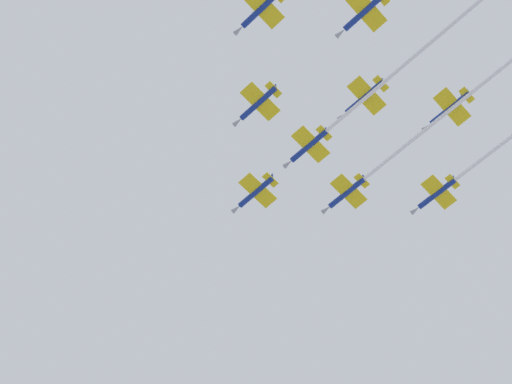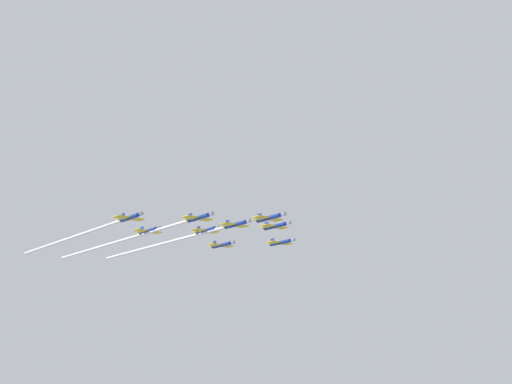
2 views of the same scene
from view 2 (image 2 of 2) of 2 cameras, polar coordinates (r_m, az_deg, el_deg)
jet_lead at (r=164.40m, az=1.10°, el=-2.14°), size 7.68×10.52×2.19m
jet_port_inner at (r=181.32m, az=1.63°, el=-2.82°), size 7.68×10.52×2.19m
jet_starboard_inner at (r=192.72m, az=-9.80°, el=-3.59°), size 11.01×86.25×2.19m
jet_port_outer at (r=196.12m, az=-6.28°, el=-3.88°), size 10.25×77.26×2.19m
jet_starboard_outer at (r=197.78m, az=2.07°, el=-4.18°), size 7.68×10.52×2.19m
jet_center_rear at (r=193.73m, az=-13.93°, el=-3.30°), size 10.10×75.50×2.19m
jet_port_trail at (r=185.45m, az=-4.12°, el=-3.17°), size 7.68×10.52×2.19m
jet_starboard_trail at (r=199.78m, az=-2.83°, el=-4.38°), size 7.68×10.52×2.19m
jet_tail_end at (r=187.27m, az=-8.85°, el=-3.18°), size 7.68×10.52×2.19m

